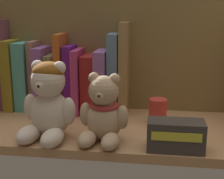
# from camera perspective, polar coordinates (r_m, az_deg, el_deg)

# --- Properties ---
(shelf_board) EXTENTS (0.68, 0.30, 0.02)m
(shelf_board) POSITION_cam_1_polar(r_m,az_deg,el_deg) (0.79, -1.30, -7.20)
(shelf_board) COLOR tan
(shelf_board) RESTS_ON ground
(shelf_back_panel) EXTENTS (0.71, 0.01, 0.33)m
(shelf_back_panel) POSITION_cam_1_polar(r_m,az_deg,el_deg) (0.90, 0.22, 5.55)
(shelf_back_panel) COLOR olive
(shelf_back_panel) RESTS_ON ground
(book_0) EXTENTS (0.03, 0.10, 0.25)m
(book_0) POSITION_cam_1_polar(r_m,az_deg,el_deg) (0.97, -18.72, 4.30)
(book_0) COLOR #6F3C54
(book_0) RESTS_ON shelf_board
(book_1) EXTENTS (0.03, 0.13, 0.20)m
(book_1) POSITION_cam_1_polar(r_m,az_deg,el_deg) (0.96, -16.95, 2.72)
(book_1) COLOR olive
(book_1) RESTS_ON shelf_board
(book_2) EXTENTS (0.04, 0.11, 0.19)m
(book_2) POSITION_cam_1_polar(r_m,az_deg,el_deg) (0.95, -15.05, 2.50)
(book_2) COLOR #4EA69B
(book_2) RESTS_ON shelf_board
(book_3) EXTENTS (0.02, 0.09, 0.19)m
(book_3) POSITION_cam_1_polar(r_m,az_deg,el_deg) (0.93, -13.35, 2.58)
(book_3) COLOR #97705A
(book_3) RESTS_ON shelf_board
(book_4) EXTENTS (0.03, 0.14, 0.18)m
(book_4) POSITION_cam_1_polar(r_m,az_deg,el_deg) (0.93, -11.78, 2.09)
(book_4) COLOR #8C55A6
(book_4) RESTS_ON shelf_board
(book_5) EXTENTS (0.02, 0.14, 0.16)m
(book_5) POSITION_cam_1_polar(r_m,az_deg,el_deg) (0.92, -10.04, 1.45)
(book_5) COLOR #6B6542
(book_5) RESTS_ON shelf_board
(book_6) EXTENTS (0.02, 0.13, 0.21)m
(book_6) POSITION_cam_1_polar(r_m,az_deg,el_deg) (0.91, -8.69, 3.14)
(book_6) COLOR #BA5922
(book_6) RESTS_ON shelf_board
(book_7) EXTENTS (0.02, 0.11, 0.18)m
(book_7) POSITION_cam_1_polar(r_m,az_deg,el_deg) (0.90, -7.20, 2.12)
(book_7) COLOR #621984
(book_7) RESTS_ON shelf_board
(book_8) EXTENTS (0.02, 0.15, 0.17)m
(book_8) POSITION_cam_1_polar(r_m,az_deg,el_deg) (0.90, -5.69, 1.81)
(book_8) COLOR #B13570
(book_8) RESTS_ON shelf_board
(book_9) EXTENTS (0.04, 0.12, 0.16)m
(book_9) POSITION_cam_1_polar(r_m,az_deg,el_deg) (0.89, -3.81, 1.26)
(book_9) COLOR maroon
(book_9) RESTS_ON shelf_board
(book_10) EXTENTS (0.03, 0.15, 0.17)m
(book_10) POSITION_cam_1_polar(r_m,az_deg,el_deg) (0.89, -1.58, 1.65)
(book_10) COLOR #8F5EA6
(book_10) RESTS_ON shelf_board
(book_11) EXTENTS (0.03, 0.12, 0.22)m
(book_11) POSITION_cam_1_polar(r_m,az_deg,el_deg) (0.88, 0.43, 2.99)
(book_11) COLOR slate
(book_11) RESTS_ON shelf_board
(book_12) EXTENTS (0.02, 0.11, 0.25)m
(book_12) POSITION_cam_1_polar(r_m,az_deg,el_deg) (0.87, 2.28, 3.88)
(book_12) COLOR #987847
(book_12) RESTS_ON shelf_board
(teddy_bear_larger) EXTENTS (0.13, 0.13, 0.17)m
(teddy_bear_larger) POSITION_cam_1_polar(r_m,az_deg,el_deg) (0.71, -11.31, -2.26)
(teddy_bear_larger) COLOR beige
(teddy_bear_larger) RESTS_ON shelf_board
(teddy_bear_smaller) EXTENTS (0.11, 0.11, 0.15)m
(teddy_bear_smaller) POSITION_cam_1_polar(r_m,az_deg,el_deg) (0.68, -1.55, -4.22)
(teddy_bear_smaller) COLOR tan
(teddy_bear_smaller) RESTS_ON shelf_board
(pillar_candle) EXTENTS (0.05, 0.05, 0.06)m
(pillar_candle) POSITION_cam_1_polar(r_m,az_deg,el_deg) (0.80, 8.16, -3.85)
(pillar_candle) COLOR #C63833
(pillar_candle) RESTS_ON shelf_board
(small_product_box) EXTENTS (0.11, 0.05, 0.06)m
(small_product_box) POSITION_cam_1_polar(r_m,az_deg,el_deg) (0.66, 11.29, -8.05)
(small_product_box) COLOR #38332D
(small_product_box) RESTS_ON shelf_board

